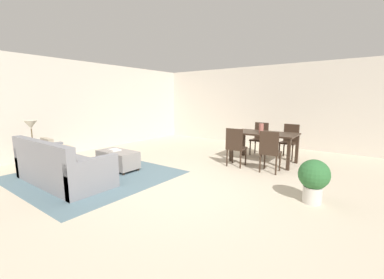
# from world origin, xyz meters

# --- Properties ---
(ground_plane) EXTENTS (10.80, 10.80, 0.00)m
(ground_plane) POSITION_xyz_m (0.00, 0.00, 0.00)
(ground_plane) COLOR beige
(wall_back) EXTENTS (9.00, 0.12, 2.70)m
(wall_back) POSITION_xyz_m (0.00, 5.00, 1.35)
(wall_back) COLOR beige
(wall_back) RESTS_ON ground_plane
(wall_left) EXTENTS (0.12, 11.00, 2.70)m
(wall_left) POSITION_xyz_m (-4.50, 0.50, 1.35)
(wall_left) COLOR beige
(wall_left) RESTS_ON ground_plane
(area_rug) EXTENTS (3.00, 2.80, 0.01)m
(area_rug) POSITION_xyz_m (-1.99, -0.53, 0.00)
(area_rug) COLOR slate
(area_rug) RESTS_ON ground_plane
(couch) EXTENTS (2.14, 0.93, 0.86)m
(couch) POSITION_xyz_m (-2.06, -1.15, 0.29)
(couch) COLOR gray
(couch) RESTS_ON ground_plane
(ottoman_table) EXTENTS (0.97, 0.50, 0.43)m
(ottoman_table) POSITION_xyz_m (-1.92, 0.04, 0.25)
(ottoman_table) COLOR gray
(ottoman_table) RESTS_ON ground_plane
(side_table) EXTENTS (0.40, 0.40, 0.60)m
(side_table) POSITION_xyz_m (-3.43, -1.10, 0.47)
(side_table) COLOR olive
(side_table) RESTS_ON ground_plane
(table_lamp) EXTENTS (0.26, 0.26, 0.53)m
(table_lamp) POSITION_xyz_m (-3.43, -1.10, 1.01)
(table_lamp) COLOR brown
(table_lamp) RESTS_ON side_table
(dining_table) EXTENTS (1.55, 0.88, 0.76)m
(dining_table) POSITION_xyz_m (0.50, 2.65, 0.66)
(dining_table) COLOR #332319
(dining_table) RESTS_ON ground_plane
(dining_chair_near_left) EXTENTS (0.43, 0.43, 0.92)m
(dining_chair_near_left) POSITION_xyz_m (0.11, 1.85, 0.52)
(dining_chair_near_left) COLOR #332319
(dining_chair_near_left) RESTS_ON ground_plane
(dining_chair_near_right) EXTENTS (0.43, 0.43, 0.92)m
(dining_chair_near_right) POSITION_xyz_m (0.93, 1.83, 0.52)
(dining_chair_near_right) COLOR #332319
(dining_chair_near_right) RESTS_ON ground_plane
(dining_chair_far_left) EXTENTS (0.41, 0.41, 0.92)m
(dining_chair_far_left) POSITION_xyz_m (0.09, 3.44, 0.52)
(dining_chair_far_left) COLOR #332319
(dining_chair_far_left) RESTS_ON ground_plane
(dining_chair_far_right) EXTENTS (0.42, 0.42, 0.92)m
(dining_chair_far_right) POSITION_xyz_m (0.91, 3.49, 0.52)
(dining_chair_far_right) COLOR #332319
(dining_chair_far_right) RESTS_ON ground_plane
(vase_centerpiece) EXTENTS (0.11, 0.11, 0.22)m
(vase_centerpiece) POSITION_xyz_m (0.42, 2.63, 0.87)
(vase_centerpiece) COLOR #B26659
(vase_centerpiece) RESTS_ON dining_table
(book_on_ottoman) EXTENTS (0.29, 0.24, 0.03)m
(book_on_ottoman) POSITION_xyz_m (-2.02, 0.03, 0.45)
(book_on_ottoman) COLOR silver
(book_on_ottoman) RESTS_ON ottoman_table
(potted_plant) EXTENTS (0.46, 0.46, 0.69)m
(potted_plant) POSITION_xyz_m (2.00, 0.70, 0.40)
(potted_plant) COLOR beige
(potted_plant) RESTS_ON ground_plane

